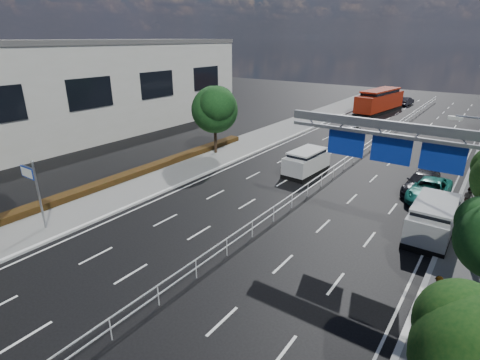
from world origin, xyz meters
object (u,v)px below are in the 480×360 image
Objects in this scene: white_minivan at (306,162)px; silver_minivan at (433,219)px; toilet_sign at (32,182)px; parked_car_teal at (429,190)px; pedestrian_b at (468,198)px; parked_car_dark at (422,183)px; near_car_silver at (352,131)px; pedestrian_a at (435,294)px; overhead_gantry at (406,147)px; red_bus at (380,100)px; near_car_dark at (406,101)px.

silver_minivan is at bearing -23.58° from white_minivan.
toilet_sign is 25.71m from parked_car_teal.
parked_car_teal is 3.38× the size of pedestrian_b.
parked_car_dark is 3.56m from pedestrian_b.
pedestrian_a reaches higher than near_car_silver.
pedestrian_b is at bearing -26.98° from parked_car_dark.
overhead_gantry is at bearing 29.60° from toilet_sign.
parked_car_teal is 12.99m from pedestrian_a.
silver_minivan reaches higher than white_minivan.
red_bus reaches higher than parked_car_teal.
parked_car_teal is at bearing -60.15° from red_bus.
pedestrian_b is (11.85, -0.42, -0.11)m from white_minivan.
overhead_gantry is 9.29m from pedestrian_b.
pedestrian_a is at bearing 123.26° from near_car_silver.
white_minivan is 0.94× the size of silver_minivan.
near_car_dark is at bearing -82.45° from near_car_silver.
white_minivan is 0.98× the size of parked_car_dark.
pedestrian_a is at bearing -63.24° from red_bus.
red_bus reaches higher than pedestrian_a.
toilet_sign reaches higher than parked_car_dark.
parked_car_teal is 1.38m from parked_car_dark.
red_bus is at bearing 99.44° from white_minivan.
toilet_sign is at bearing -14.60° from pedestrian_a.
white_minivan reaches higher than pedestrian_a.
parked_car_dark is at bearing -60.49° from red_bus.
parked_car_teal is at bearing 101.16° from silver_minivan.
silver_minivan is at bearing 128.19° from near_car_silver.
near_car_dark is 2.42× the size of pedestrian_a.
overhead_gantry is at bearing 122.07° from near_car_silver.
red_bus is at bearing 83.97° from near_car_dark.
pedestrian_a is (13.06, -26.89, 0.26)m from near_car_silver.
near_car_dark is at bearing 104.27° from silver_minivan.
parked_car_teal is at bearing 31.49° from pedestrian_b.
white_minivan is 40.59m from near_car_dark.
parked_car_teal is at bearing -57.75° from parked_car_dark.
near_car_dark is at bearing -27.78° from pedestrian_b.
parked_car_teal is at bearing 44.92° from toilet_sign.
near_car_silver is at bearing -75.54° from red_bus.
near_car_silver is at bearing 130.06° from parked_car_dark.
parked_car_dark is 2.85× the size of pedestrian_a.
parked_car_dark is at bearing 110.07° from near_car_dark.
toilet_sign is 23.04m from silver_minivan.
pedestrian_a reaches higher than pedestrian_b.
parked_car_teal is at bearing 4.51° from white_minivan.
toilet_sign is at bearing 88.50° from near_car_dark.
pedestrian_a is at bearing -58.82° from overhead_gantry.
red_bus is (-3.18, 31.52, 0.79)m from white_minivan.
parked_car_teal is (0.44, 8.04, -4.89)m from overhead_gantry.
near_car_silver is 16.32m from parked_car_dark.
toilet_sign is 0.37× the size of red_bus.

